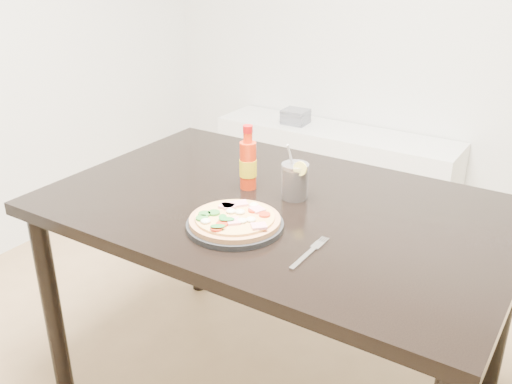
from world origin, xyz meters
The scene contains 8 objects.
dining_table centered at (-0.31, 0.59, 0.67)m, with size 1.40×0.90×0.75m.
plate centered at (-0.32, 0.39, 0.76)m, with size 0.27×0.27×0.02m, color black.
pizza centered at (-0.32, 0.38, 0.78)m, with size 0.25×0.25×0.03m.
hot_sauce_bottle centered at (-0.45, 0.64, 0.83)m, with size 0.07×0.07×0.21m.
cola_cup centered at (-0.29, 0.65, 0.80)m, with size 0.09×0.08×0.17m.
fork centered at (-0.08, 0.38, 0.75)m, with size 0.02×0.19×0.00m.
media_console centered at (-0.80, 2.07, 0.25)m, with size 1.40×0.34×0.50m, color white.
cd_stack centered at (-1.05, 2.05, 0.54)m, with size 0.14×0.12×0.08m.
Camera 1 is at (0.48, -0.77, 1.48)m, focal length 40.00 mm.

